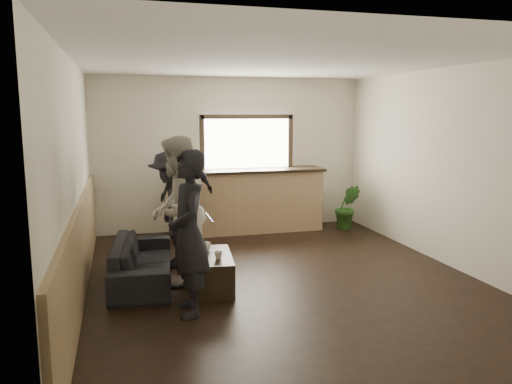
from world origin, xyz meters
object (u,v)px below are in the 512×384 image
object	(u,v)px
cup_b	(218,255)
person_c	(172,209)
person_a	(189,234)
sofa	(142,261)
person_b	(177,211)
person_d	(187,194)
potted_plant	(347,207)
cup_a	(205,246)
bar_counter	(250,197)
coffee_table	(210,272)

from	to	relation	value
cup_b	person_c	world-z (taller)	person_c
person_a	person_c	distance (m)	1.77
sofa	person_b	world-z (taller)	person_b
person_c	person_d	distance (m)	1.15
cup_b	potted_plant	size ratio (longest dim) A/B	0.12
potted_plant	person_c	world-z (taller)	person_c
cup_b	person_d	distance (m)	2.36
potted_plant	cup_b	bearing A→B (deg)	-138.07
cup_a	person_d	world-z (taller)	person_d
sofa	person_b	distance (m)	0.83
person_d	potted_plant	bearing A→B (deg)	159.05
cup_a	person_a	size ratio (longest dim) A/B	0.08
potted_plant	person_b	size ratio (longest dim) A/B	0.44
cup_b	potted_plant	xyz separation A→B (m)	(2.98, 2.67, -0.05)
cup_b	sofa	bearing A→B (deg)	141.79
bar_counter	sofa	xyz separation A→B (m)	(-2.06, -2.32, -0.37)
cup_a	person_a	bearing A→B (deg)	-109.39
cup_b	potted_plant	distance (m)	4.00
coffee_table	potted_plant	xyz separation A→B (m)	(3.05, 2.49, 0.21)
person_a	bar_counter	bearing A→B (deg)	154.14
person_a	person_d	xyz separation A→B (m)	(0.37, 2.86, -0.05)
sofa	coffee_table	distance (m)	0.95
person_b	cup_b	bearing A→B (deg)	56.94
bar_counter	coffee_table	xyz separation A→B (m)	(-1.26, -2.82, -0.43)
coffee_table	cup_a	bearing A→B (deg)	94.24
cup_b	person_d	bearing A→B (deg)	91.35
person_a	person_c	world-z (taller)	person_a
bar_counter	person_d	xyz separation A→B (m)	(-1.24, -0.67, 0.21)
cup_b	person_c	bearing A→B (deg)	108.74
person_c	person_d	size ratio (longest dim) A/B	0.98
person_b	person_c	distance (m)	0.75
sofa	person_b	xyz separation A→B (m)	(0.45, -0.18, 0.67)
coffee_table	person_b	xyz separation A→B (m)	(-0.35, 0.32, 0.73)
coffee_table	person_c	xyz separation A→B (m)	(-0.35, 1.06, 0.61)
sofa	cup_b	world-z (taller)	sofa
bar_counter	sofa	distance (m)	3.12
potted_plant	person_b	xyz separation A→B (m)	(-3.40, -2.17, 0.52)
bar_counter	sofa	bearing A→B (deg)	-131.60
bar_counter	person_b	bearing A→B (deg)	-122.72
person_c	person_d	bearing A→B (deg)	162.81
cup_b	person_b	size ratio (longest dim) A/B	0.05
cup_b	person_a	bearing A→B (deg)	-128.35
coffee_table	person_b	world-z (taller)	person_b
potted_plant	person_a	xyz separation A→B (m)	(-3.40, -3.21, 0.47)
sofa	potted_plant	size ratio (longest dim) A/B	2.19
sofa	cup_a	xyz separation A→B (m)	(0.78, -0.27, 0.21)
sofa	cup_a	bearing A→B (deg)	-103.77
cup_b	person_c	distance (m)	1.36
cup_b	potted_plant	bearing A→B (deg)	41.93
cup_a	person_b	world-z (taller)	person_b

